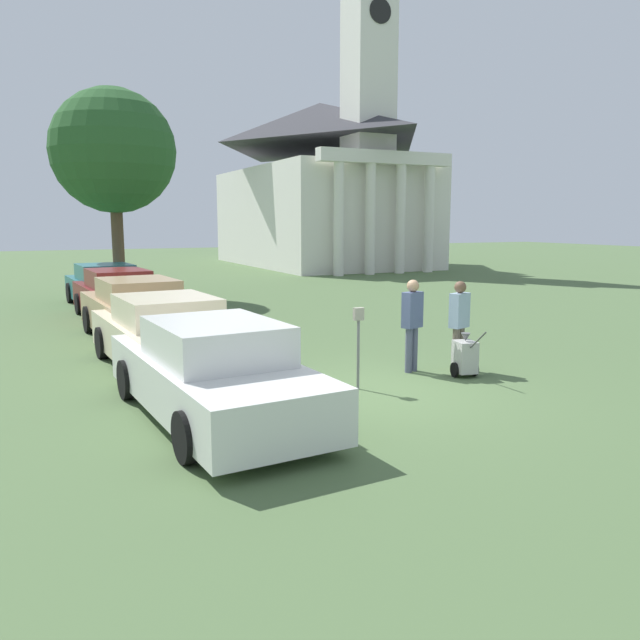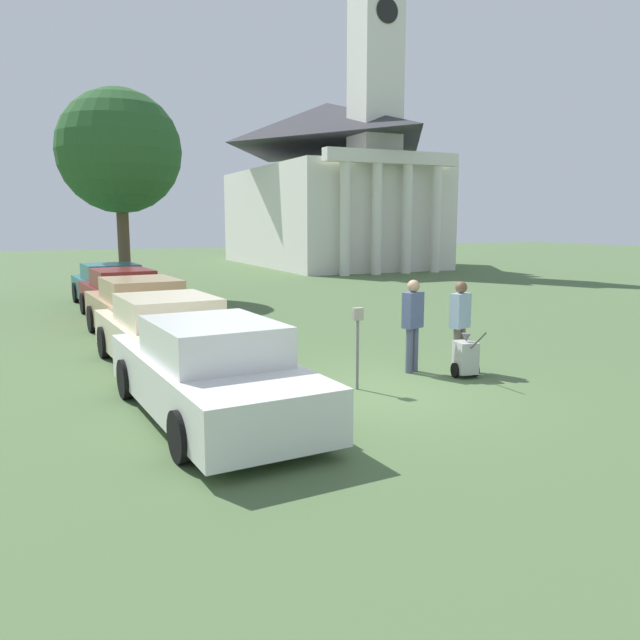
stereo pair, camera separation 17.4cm
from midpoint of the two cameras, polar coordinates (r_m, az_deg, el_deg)
The scene contains 12 objects.
ground_plane at distance 10.97m, azimuth 5.77°, elevation -6.54°, with size 120.00×120.00×0.00m, color #4C663D.
parked_car_white at distance 9.53m, azimuth -9.43°, elevation -4.76°, with size 2.32×5.30×1.49m.
parked_car_cream at distance 12.88m, azimuth -13.49°, elevation -1.29°, with size 2.36×5.14×1.48m.
parked_car_tan at distance 16.19m, azimuth -15.80°, elevation 0.82°, with size 2.31×5.23×1.54m.
parked_car_maroon at distance 19.75m, azimuth -17.40°, elevation 2.12°, with size 2.22×5.29×1.52m.
parked_car_teal at distance 23.00m, azimuth -18.42°, elevation 2.96°, with size 2.35×5.04×1.47m.
parking_meter at distance 10.88m, azimuth 3.93°, elevation -1.21°, with size 0.18×0.09×1.45m.
person_worker at distance 12.25m, azimuth 8.88°, elevation 0.05°, with size 0.47×0.35×1.82m.
person_supervisor at distance 12.53m, azimuth 13.07°, elevation 0.00°, with size 0.47×0.35×1.78m.
equipment_cart at distance 12.17m, azimuth 13.56°, elevation -3.32°, with size 0.52×1.00×1.00m.
church at distance 42.45m, azimuth 1.04°, elevation 12.84°, with size 9.90×17.03×23.54m.
shade_tree at distance 24.91m, azimuth -17.68°, elevation 14.43°, with size 4.53×4.53×7.75m.
Camera 2 is at (-5.26, -9.16, 2.94)m, focal length 35.00 mm.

